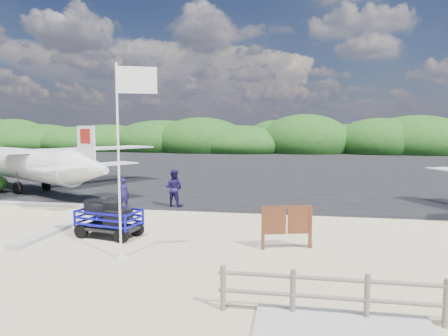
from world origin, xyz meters
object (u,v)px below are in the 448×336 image
at_px(baggage_cart, 110,237).
at_px(signboard, 286,249).
at_px(aircraft_large, 366,170).
at_px(flagpole, 121,258).
at_px(crew_a, 123,193).
at_px(aircraft_small, 210,162).
at_px(crew_b, 174,188).

distance_m(baggage_cart, signboard, 6.42).
bearing_deg(aircraft_large, flagpole, 96.12).
bearing_deg(crew_a, aircraft_small, -106.83).
bearing_deg(baggage_cart, signboard, 7.96).
relative_size(flagpole, crew_a, 3.87).
relative_size(crew_a, aircraft_large, 0.09).
bearing_deg(crew_b, aircraft_large, -113.22).
height_order(flagpole, aircraft_small, flagpole).
relative_size(baggage_cart, crew_a, 1.59).
xyz_separation_m(flagpole, aircraft_large, (12.04, 28.74, 0.00)).
bearing_deg(aircraft_large, baggage_cart, 91.90).
bearing_deg(crew_a, aircraft_large, -144.90).
relative_size(signboard, aircraft_large, 0.10).
bearing_deg(crew_a, signboard, 126.74).
distance_m(signboard, crew_b, 8.50).
relative_size(baggage_cart, aircraft_small, 0.31).
relative_size(flagpole, crew_b, 3.07).
height_order(baggage_cart, crew_b, crew_b).
distance_m(flagpole, crew_b, 8.15).
relative_size(baggage_cart, aircraft_large, 0.14).
bearing_deg(crew_b, baggage_cart, 92.03).
height_order(baggage_cart, aircraft_large, aircraft_large).
bearing_deg(flagpole, baggage_cart, 123.16).
distance_m(baggage_cart, aircraft_small, 32.65).
distance_m(flagpole, aircraft_small, 35.01).
xyz_separation_m(crew_b, aircraft_large, (12.82, 20.69, -0.96)).
height_order(flagpole, signboard, flagpole).
height_order(crew_a, aircraft_large, aircraft_large).
height_order(baggage_cart, flagpole, flagpole).
xyz_separation_m(flagpole, crew_b, (-0.78, 8.05, 0.96)).
bearing_deg(aircraft_small, baggage_cart, 68.53).
xyz_separation_m(baggage_cart, aircraft_small, (-3.06, 32.51, 0.00)).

